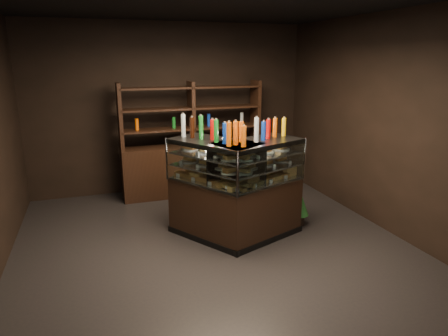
% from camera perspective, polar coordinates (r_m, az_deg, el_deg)
% --- Properties ---
extents(ground, '(5.00, 5.00, 0.00)m').
position_cam_1_polar(ground, '(5.44, -1.86, -10.58)').
color(ground, black).
rests_on(ground, ground).
extents(room_shell, '(5.02, 5.02, 3.01)m').
position_cam_1_polar(room_shell, '(4.90, -2.06, 10.25)').
color(room_shell, black).
rests_on(room_shell, ground).
extents(display_case, '(1.81, 1.38, 1.36)m').
position_cam_1_polar(display_case, '(5.44, 1.66, -5.31)').
color(display_case, black).
rests_on(display_case, ground).
extents(food_display, '(1.49, 1.06, 0.42)m').
position_cam_1_polar(food_display, '(5.26, 1.71, 0.28)').
color(food_display, '#B88242').
rests_on(food_display, display_case).
extents(bottles_top, '(1.33, 0.92, 0.30)m').
position_cam_1_polar(bottles_top, '(5.17, 1.75, 5.46)').
color(bottles_top, '#D8590A').
rests_on(bottles_top, display_case).
extents(potted_conifer, '(0.31, 0.31, 0.66)m').
position_cam_1_polar(potted_conifer, '(5.95, 10.59, -4.54)').
color(potted_conifer, black).
rests_on(potted_conifer, ground).
extents(back_shelving, '(2.48, 0.44, 2.00)m').
position_cam_1_polar(back_shelving, '(7.16, -4.54, 1.01)').
color(back_shelving, black).
rests_on(back_shelving, ground).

